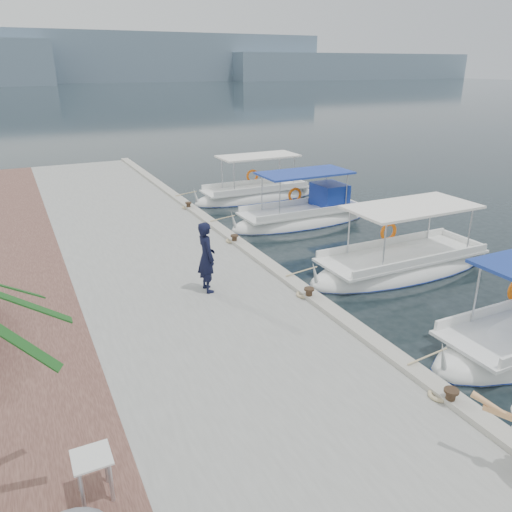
{
  "coord_description": "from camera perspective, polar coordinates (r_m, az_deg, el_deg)",
  "views": [
    {
      "loc": [
        -7.02,
        -8.85,
        6.47
      ],
      "look_at": [
        -1.0,
        3.44,
        1.2
      ],
      "focal_mm": 35.0,
      "sensor_mm": 36.0,
      "label": 1
    }
  ],
  "objects": [
    {
      "name": "fishing_caique_d",
      "position": [
        21.87,
        5.31,
        4.3
      ],
      "size": [
        6.54,
        2.16,
        2.83
      ],
      "color": "white",
      "rests_on": "ground"
    },
    {
      "name": "concrete_quay",
      "position": [
        15.7,
        -9.11,
        -2.55
      ],
      "size": [
        6.0,
        40.0,
        0.5
      ],
      "primitive_type": "cube",
      "color": "gray",
      "rests_on": "ground"
    },
    {
      "name": "fishing_caique_e",
      "position": [
        25.72,
        -0.09,
        6.78
      ],
      "size": [
        6.65,
        2.06,
        2.83
      ],
      "color": "white",
      "rests_on": "ground"
    },
    {
      "name": "mooring_bollards",
      "position": [
        13.6,
        6.08,
        -4.2
      ],
      "size": [
        0.28,
        20.28,
        0.33
      ],
      "color": "black",
      "rests_on": "concrete_quay"
    },
    {
      "name": "quay_curb",
      "position": [
        16.52,
        0.04,
        0.11
      ],
      "size": [
        0.44,
        40.0,
        0.12
      ],
      "primitive_type": "cube",
      "color": "#A6A293",
      "rests_on": "concrete_quay"
    },
    {
      "name": "fisherman",
      "position": [
        13.81,
        -5.68,
        -0.11
      ],
      "size": [
        0.48,
        0.73,
        2.01
      ],
      "primitive_type": "imported",
      "rotation": [
        0.0,
        0.0,
        1.57
      ],
      "color": "black",
      "rests_on": "concrete_quay"
    },
    {
      "name": "folding_table",
      "position": [
        8.17,
        -18.14,
        -22.01
      ],
      "size": [
        0.55,
        0.55,
        0.73
      ],
      "color": "silver",
      "rests_on": "cobblestone_strip"
    },
    {
      "name": "ground",
      "position": [
        13.02,
        10.81,
        -9.15
      ],
      "size": [
        400.0,
        400.0,
        0.0
      ],
      "primitive_type": "plane",
      "color": "black",
      "rests_on": "ground"
    },
    {
      "name": "fishing_caique_c",
      "position": [
        17.38,
        16.25,
        -1.23
      ],
      "size": [
        7.1,
        2.4,
        2.83
      ],
      "color": "white",
      "rests_on": "ground"
    },
    {
      "name": "distant_hills",
      "position": [
        213.51,
        -17.37,
        20.49
      ],
      "size": [
        330.0,
        60.0,
        18.0
      ],
      "color": "slate",
      "rests_on": "ground"
    }
  ]
}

